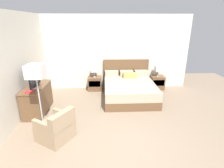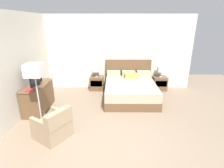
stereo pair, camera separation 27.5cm
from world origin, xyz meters
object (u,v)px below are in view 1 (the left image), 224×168
object	(u,v)px
nightstand_left	(95,83)
table_lamp_left	(94,69)
table_lamp_right	(158,69)
dresser	(37,99)
floor_lamp	(36,75)
tv	(35,78)
book_red_cover	(29,92)
nightstand_right	(157,83)
bed	(129,89)
armchair_by_window	(56,128)

from	to	relation	value
nightstand_left	table_lamp_left	world-z (taller)	table_lamp_left
table_lamp_left	table_lamp_right	world-z (taller)	same
dresser	floor_lamp	bearing A→B (deg)	-65.30
tv	book_red_cover	distance (m)	0.54
nightstand_left	table_lamp_right	world-z (taller)	table_lamp_right
floor_lamp	table_lamp_left	bearing A→B (deg)	66.15
table_lamp_right	book_red_cover	bearing A→B (deg)	-152.30
table_lamp_right	book_red_cover	size ratio (longest dim) A/B	2.05
nightstand_right	tv	world-z (taller)	tv
table_lamp_left	dresser	xyz separation A→B (m)	(-1.63, -1.71, -0.43)
nightstand_left	table_lamp_left	xyz separation A→B (m)	(0.00, 0.00, 0.58)
bed	table_lamp_left	xyz separation A→B (m)	(-1.26, 0.76, 0.53)
dresser	bed	bearing A→B (deg)	18.04
nightstand_right	table_lamp_left	distance (m)	2.58
dresser	floor_lamp	world-z (taller)	floor_lamp
bed	book_red_cover	world-z (taller)	bed
nightstand_right	armchair_by_window	world-z (taller)	armchair_by_window
nightstand_left	dresser	size ratio (longest dim) A/B	0.42
bed	book_red_cover	bearing A→B (deg)	-153.98
table_lamp_left	tv	bearing A→B (deg)	-133.99
armchair_by_window	table_lamp_left	bearing A→B (deg)	76.57
nightstand_right	book_red_cover	world-z (taller)	book_red_cover
nightstand_right	armchair_by_window	distance (m)	4.49
book_red_cover	table_lamp_left	bearing A→B (deg)	53.22
nightstand_right	tv	bearing A→B (deg)	-157.87
nightstand_left	dresser	world-z (taller)	dresser
bed	armchair_by_window	bearing A→B (deg)	-130.58
nightstand_right	dresser	bearing A→B (deg)	-157.64
nightstand_right	table_lamp_left	bearing A→B (deg)	179.97
table_lamp_left	tv	world-z (taller)	tv
nightstand_left	floor_lamp	xyz separation A→B (m)	(-1.18, -2.67, 1.17)
bed	dresser	bearing A→B (deg)	-161.96
nightstand_left	table_lamp_right	distance (m)	2.58
bed	dresser	distance (m)	3.04
table_lamp_right	bed	bearing A→B (deg)	-148.64
table_lamp_right	armchair_by_window	size ratio (longest dim) A/B	0.44
floor_lamp	bed	bearing A→B (deg)	38.06
nightstand_left	table_lamp_left	distance (m)	0.58
nightstand_left	table_lamp_right	bearing A→B (deg)	0.03
table_lamp_left	book_red_cover	bearing A→B (deg)	-126.78
bed	tv	size ratio (longest dim) A/B	2.81
book_red_cover	armchair_by_window	bearing A→B (deg)	-46.27
nightstand_left	tv	xyz separation A→B (m)	(-1.63, -1.68, 0.79)
armchair_by_window	floor_lamp	bearing A→B (deg)	136.61
bed	nightstand_right	world-z (taller)	bed
dresser	nightstand_right	bearing A→B (deg)	22.36
table_lamp_right	book_red_cover	xyz separation A→B (m)	(-4.13, -2.17, -0.02)
tv	floor_lamp	world-z (taller)	floor_lamp
nightstand_left	armchair_by_window	world-z (taller)	armchair_by_window
nightstand_right	book_red_cover	distance (m)	4.70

